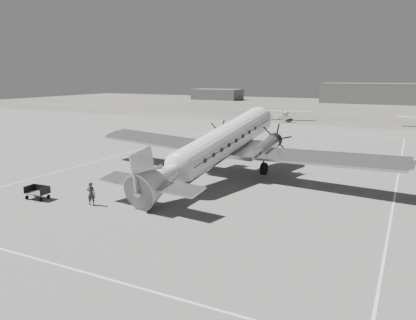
# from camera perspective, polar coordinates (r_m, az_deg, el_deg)

# --- Properties ---
(ground) EXTENTS (260.00, 260.00, 0.00)m
(ground) POSITION_cam_1_polar(r_m,az_deg,el_deg) (31.55, 1.91, -5.32)
(ground) COLOR slate
(ground) RESTS_ON ground
(taxi_line_near) EXTENTS (60.00, 0.15, 0.01)m
(taxi_line_near) POSITION_cam_1_polar(r_m,az_deg,el_deg) (20.60, -15.31, -15.46)
(taxi_line_near) COLOR silver
(taxi_line_near) RESTS_ON ground
(taxi_line_right) EXTENTS (0.15, 80.00, 0.01)m
(taxi_line_right) POSITION_cam_1_polar(r_m,az_deg,el_deg) (28.93, 24.25, -8.00)
(taxi_line_right) COLOR silver
(taxi_line_right) RESTS_ON ground
(taxi_line_left) EXTENTS (0.15, 60.00, 0.01)m
(taxi_line_left) POSITION_cam_1_polar(r_m,az_deg,el_deg) (49.20, -12.38, 0.68)
(taxi_line_left) COLOR silver
(taxi_line_left) RESTS_ON ground
(taxi_line_horizon) EXTENTS (90.00, 0.15, 0.01)m
(taxi_line_horizon) POSITION_cam_1_polar(r_m,az_deg,el_deg) (69.18, 15.98, 3.68)
(taxi_line_horizon) COLOR silver
(taxi_line_horizon) RESTS_ON ground
(grass_infield) EXTENTS (260.00, 90.00, 0.01)m
(grass_infield) POSITION_cam_1_polar(r_m,az_deg,el_deg) (123.38, 20.90, 6.77)
(grass_infield) COLOR #696659
(grass_infield) RESTS_ON ground
(hangar_main) EXTENTS (42.00, 14.00, 6.60)m
(hangar_main) POSITION_cam_1_polar(r_m,az_deg,el_deg) (147.70, 24.00, 8.53)
(hangar_main) COLOR #5D5D5D
(hangar_main) RESTS_ON ground
(shed_secondary) EXTENTS (18.00, 10.00, 4.00)m
(shed_secondary) POSITION_cam_1_polar(r_m,az_deg,el_deg) (157.78, 1.31, 9.21)
(shed_secondary) COLOR #525252
(shed_secondary) RESTS_ON ground
(dc3_airliner) EXTENTS (33.51, 25.00, 5.97)m
(dc3_airliner) POSITION_cam_1_polar(r_m,az_deg,el_deg) (36.23, 1.42, 1.80)
(dc3_airliner) COLOR #AFAFB1
(dc3_airliner) RESTS_ON ground
(light_plane_left) EXTENTS (12.09, 10.50, 2.21)m
(light_plane_left) POSITION_cam_1_polar(r_m,az_deg,el_deg) (86.86, 10.79, 6.24)
(light_plane_left) COLOR silver
(light_plane_left) RESTS_ON ground
(baggage_cart_near) EXTENTS (2.13, 1.84, 1.01)m
(baggage_cart_near) POSITION_cam_1_polar(r_m,az_deg,el_deg) (32.64, -9.77, -3.98)
(baggage_cart_near) COLOR #525252
(baggage_cart_near) RESTS_ON ground
(baggage_cart_far) EXTENTS (1.86, 1.37, 1.01)m
(baggage_cart_far) POSITION_cam_1_polar(r_m,az_deg,el_deg) (33.72, -22.88, -4.25)
(baggage_cart_far) COLOR #525252
(baggage_cart_far) RESTS_ON ground
(ground_crew) EXTENTS (0.73, 0.60, 1.72)m
(ground_crew) POSITION_cam_1_polar(r_m,az_deg,el_deg) (30.77, -16.11, -4.56)
(ground_crew) COLOR #292929
(ground_crew) RESTS_ON ground
(ramp_agent) EXTENTS (0.80, 0.89, 1.50)m
(ramp_agent) POSITION_cam_1_polar(r_m,az_deg,el_deg) (33.47, -8.34, -3.10)
(ramp_agent) COLOR beige
(ramp_agent) RESTS_ON ground
(passenger) EXTENTS (0.46, 0.71, 1.45)m
(passenger) POSITION_cam_1_polar(r_m,az_deg,el_deg) (35.06, -6.04, -2.39)
(passenger) COLOR #AFAFAD
(passenger) RESTS_ON ground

